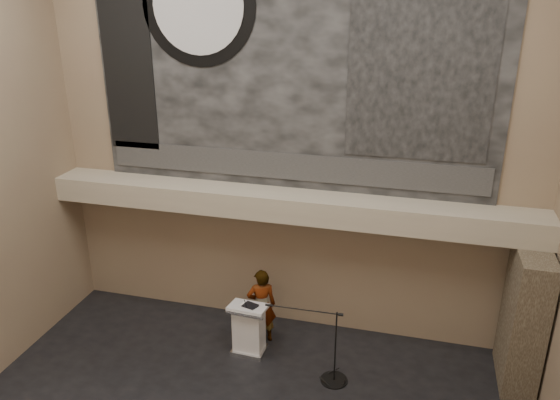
# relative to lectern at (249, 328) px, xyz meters

# --- Properties ---
(wall_back) EXTENTS (10.00, 0.02, 8.50)m
(wall_back) POSITION_rel_lectern_xyz_m (0.51, 1.35, 3.70)
(wall_back) COLOR #806851
(wall_back) RESTS_ON floor
(soffit) EXTENTS (10.00, 0.80, 0.50)m
(soffit) POSITION_rel_lectern_xyz_m (0.51, 0.95, 2.40)
(soffit) COLOR tan
(soffit) RESTS_ON wall_back
(sprinkler_left) EXTENTS (0.04, 0.04, 0.06)m
(sprinkler_left) POSITION_rel_lectern_xyz_m (-1.09, 0.90, 2.12)
(sprinkler_left) COLOR #B2893D
(sprinkler_left) RESTS_ON soffit
(sprinkler_right) EXTENTS (0.04, 0.04, 0.06)m
(sprinkler_right) POSITION_rel_lectern_xyz_m (2.41, 0.90, 2.12)
(sprinkler_right) COLOR #B2893D
(sprinkler_right) RESTS_ON soffit
(banner) EXTENTS (8.00, 0.05, 5.00)m
(banner) POSITION_rel_lectern_xyz_m (0.51, 1.32, 5.15)
(banner) COLOR black
(banner) RESTS_ON wall_back
(banner_text_strip) EXTENTS (7.76, 0.02, 0.55)m
(banner_text_strip) POSITION_rel_lectern_xyz_m (0.51, 1.28, 3.10)
(banner_text_strip) COLOR #2E2E2E
(banner_text_strip) RESTS_ON banner
(banner_clock_rim) EXTENTS (2.30, 0.02, 2.30)m
(banner_clock_rim) POSITION_rel_lectern_xyz_m (-1.29, 1.28, 6.15)
(banner_clock_rim) COLOR black
(banner_clock_rim) RESTS_ON banner
(banner_clock_face) EXTENTS (1.84, 0.02, 1.84)m
(banner_clock_face) POSITION_rel_lectern_xyz_m (-1.29, 1.26, 6.15)
(banner_clock_face) COLOR silver
(banner_clock_face) RESTS_ON banner
(banner_building_print) EXTENTS (2.60, 0.02, 3.60)m
(banner_building_print) POSITION_rel_lectern_xyz_m (2.91, 1.28, 5.25)
(banner_building_print) COLOR black
(banner_building_print) RESTS_ON banner
(banner_brick_print) EXTENTS (1.10, 0.02, 3.20)m
(banner_brick_print) POSITION_rel_lectern_xyz_m (-2.89, 1.28, 4.85)
(banner_brick_print) COLOR black
(banner_brick_print) RESTS_ON banner
(stone_pier) EXTENTS (0.60, 1.40, 2.70)m
(stone_pier) POSITION_rel_lectern_xyz_m (5.16, 0.50, 0.80)
(stone_pier) COLOR #3F3426
(stone_pier) RESTS_ON floor
(lectern) EXTENTS (0.77, 0.57, 1.14)m
(lectern) POSITION_rel_lectern_xyz_m (0.00, 0.00, 0.00)
(lectern) COLOR silver
(lectern) RESTS_ON floor
(binder) EXTENTS (0.33, 0.30, 0.04)m
(binder) POSITION_rel_lectern_xyz_m (0.05, -0.04, 0.56)
(binder) COLOR black
(binder) RESTS_ON lectern
(papers) EXTENTS (0.27, 0.32, 0.00)m
(papers) POSITION_rel_lectern_xyz_m (-0.07, -0.05, 0.55)
(papers) COLOR white
(papers) RESTS_ON lectern
(speaker_person) EXTENTS (0.72, 0.60, 1.67)m
(speaker_person) POSITION_rel_lectern_xyz_m (0.14, 0.45, 0.28)
(speaker_person) COLOR silver
(speaker_person) RESTS_ON floor
(mic_stand) EXTENTS (1.61, 0.52, 1.53)m
(mic_stand) POSITION_rel_lectern_xyz_m (1.79, -0.45, -0.31)
(mic_stand) COLOR black
(mic_stand) RESTS_ON floor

